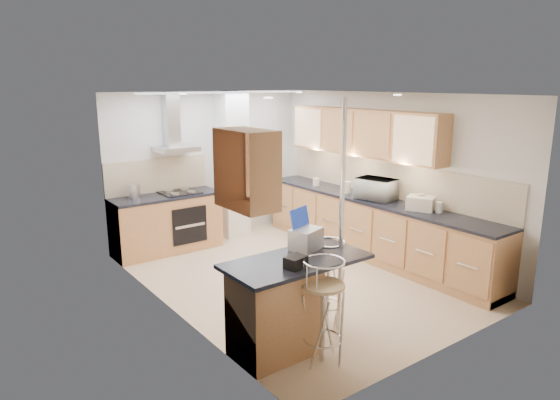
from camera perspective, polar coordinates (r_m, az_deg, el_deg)
ground at (r=7.02m, az=1.72°, el=-8.81°), size 4.80×4.80×0.00m
room_shell at (r=7.08m, az=2.01°, el=4.36°), size 3.64×4.84×2.51m
right_counter at (r=7.84m, az=10.43°, el=-3.08°), size 0.63×4.40×0.92m
back_counter at (r=8.14m, az=-12.81°, el=-2.58°), size 1.70×0.63×0.92m
peninsula at (r=5.15m, az=1.86°, el=-11.64°), size 1.47×0.72×0.94m
microwave at (r=7.63m, az=10.95°, el=1.24°), size 0.50×0.65×0.32m
laptop at (r=5.23m, az=2.99°, el=-4.46°), size 0.38×0.33×0.22m
bag at (r=4.73m, az=1.80°, el=-7.11°), size 0.23×0.19×0.11m
bar_stool_near at (r=4.88m, az=4.94°, el=-12.54°), size 0.47×0.47×1.05m
bar_stool_end at (r=5.64m, az=5.45°, el=-9.30°), size 0.55×0.55×0.97m
jar_a at (r=8.02m, az=7.70°, el=1.46°), size 0.14×0.14×0.18m
jar_b at (r=8.51m, az=4.15°, el=2.07°), size 0.14×0.14×0.13m
jar_c at (r=7.24m, az=15.65°, el=-0.13°), size 0.16×0.16×0.21m
jar_d at (r=7.08m, az=17.71°, el=-0.80°), size 0.11×0.11×0.15m
bread_bin at (r=7.16m, az=15.80°, el=-0.35°), size 0.41×0.44×0.19m
kettle at (r=7.91m, az=-16.28°, el=0.97°), size 0.16×0.16×0.21m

